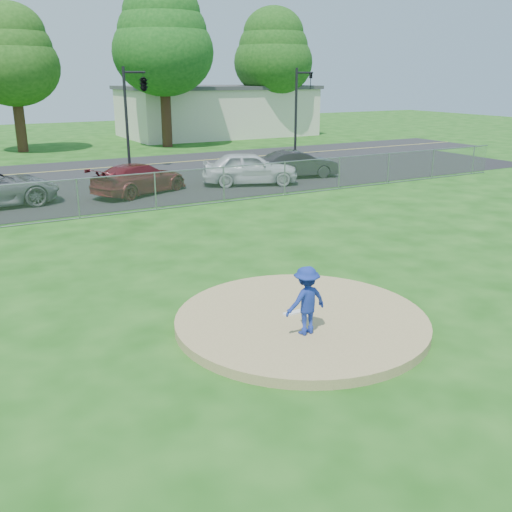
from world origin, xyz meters
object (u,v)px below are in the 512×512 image
at_px(commercial_building, 217,111).
at_px(tree_center, 12,55).
at_px(parked_car_pearl, 250,168).
at_px(traffic_signal_center, 142,85).
at_px(parked_car_darkred, 140,179).
at_px(traffic_signal_right, 299,105).
at_px(tree_right, 163,39).
at_px(tree_far_right, 273,52).
at_px(parked_car_charcoal, 297,164).
at_px(pitcher, 306,301).

distance_m(commercial_building, tree_center, 17.99).
height_order(commercial_building, parked_car_pearl, commercial_building).
height_order(traffic_signal_center, parked_car_pearl, traffic_signal_center).
relative_size(traffic_signal_center, parked_car_darkred, 1.19).
bearing_deg(traffic_signal_right, parked_car_darkred, -153.04).
relative_size(tree_center, traffic_signal_right, 1.76).
height_order(tree_right, tree_far_right, tree_right).
bearing_deg(tree_right, traffic_signal_center, -116.71).
height_order(parked_car_pearl, parked_car_charcoal, parked_car_pearl).
distance_m(parked_car_darkred, parked_car_pearl, 5.48).
relative_size(pitcher, parked_car_pearl, 0.30).
relative_size(traffic_signal_right, pitcher, 4.02).
bearing_deg(commercial_building, traffic_signal_center, -126.94).
bearing_deg(tree_center, traffic_signal_right, -38.22).
xyz_separation_m(tree_far_right, traffic_signal_right, (-5.76, -13.00, -3.70)).
distance_m(tree_far_right, pitcher, 41.60).
relative_size(commercial_building, traffic_signal_right, 2.93).
xyz_separation_m(tree_center, parked_car_pearl, (7.96, -18.84, -5.67)).
bearing_deg(parked_car_charcoal, traffic_signal_center, 57.12).
relative_size(tree_center, tree_far_right, 0.92).
xyz_separation_m(tree_center, pitcher, (0.61, -34.73, -5.57)).
relative_size(tree_right, tree_far_right, 1.08).
distance_m(pitcher, parked_car_charcoal, 19.54).
xyz_separation_m(traffic_signal_right, pitcher, (-14.62, -22.73, -2.47)).
bearing_deg(parked_car_charcoal, parked_car_darkred, 104.13).
bearing_deg(parked_car_pearl, parked_car_darkred, 107.28).
bearing_deg(traffic_signal_right, pitcher, -122.75).
relative_size(traffic_signal_center, parked_car_pearl, 1.20).
distance_m(tree_right, parked_car_darkred, 19.40).
height_order(traffic_signal_right, parked_car_darkred, traffic_signal_right).
relative_size(pitcher, parked_car_charcoal, 0.33).
distance_m(commercial_building, pitcher, 42.07).
height_order(tree_center, pitcher, tree_center).
distance_m(traffic_signal_center, traffic_signal_right, 10.34).
bearing_deg(tree_center, tree_far_right, 2.73).
relative_size(tree_far_right, parked_car_pearl, 2.30).
distance_m(parked_car_pearl, parked_car_charcoal, 3.21).
xyz_separation_m(tree_far_right, parked_car_charcoal, (-9.88, -19.26, -6.36)).
bearing_deg(pitcher, parked_car_charcoal, -125.90).
height_order(traffic_signal_center, parked_car_charcoal, traffic_signal_center).
bearing_deg(tree_right, parked_car_charcoal, -86.07).
relative_size(parked_car_darkred, parked_car_pearl, 1.01).
distance_m(commercial_building, traffic_signal_center, 20.17).
bearing_deg(traffic_signal_center, traffic_signal_right, 0.00).
bearing_deg(commercial_building, tree_center, -166.76).
height_order(tree_far_right, parked_car_darkred, tree_far_right).
height_order(traffic_signal_center, parked_car_darkred, traffic_signal_center).
distance_m(traffic_signal_right, parked_car_darkred, 14.54).
bearing_deg(tree_far_right, parked_car_charcoal, -117.17).
xyz_separation_m(commercial_building, tree_right, (-7.00, -6.00, 5.49)).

